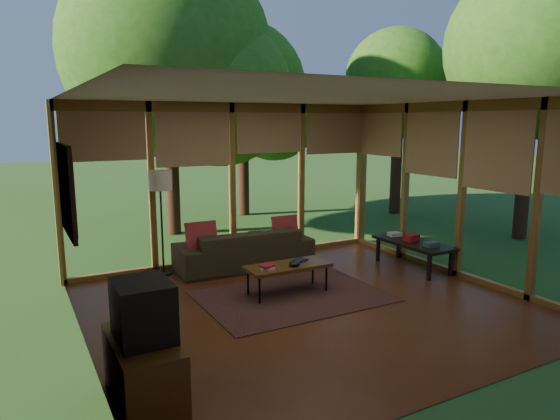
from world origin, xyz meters
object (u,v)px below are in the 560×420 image
coffee_table (288,267)px  sofa (244,248)px  media_cabinet (144,372)px  television (143,310)px  side_console (413,244)px  floor_lamp (160,186)px

coffee_table → sofa: bearing=90.0°
media_cabinet → television: television is taller
media_cabinet → coffee_table: 3.07m
television → side_console: size_ratio=0.39×
sofa → coffee_table: size_ratio=1.86×
media_cabinet → side_console: bearing=21.7°
coffee_table → side_console: (2.42, 0.09, 0.02)m
sofa → floor_lamp: (-1.28, 0.28, 1.08)m
floor_lamp → coffee_table: size_ratio=1.38×
sofa → coffee_table: 1.47m
sofa → side_console: (2.42, -1.37, 0.08)m
media_cabinet → side_console: size_ratio=0.71×
floor_lamp → coffee_table: floor_lamp is taller
coffee_table → media_cabinet: bearing=-143.0°
sofa → media_cabinet: 4.12m
floor_lamp → side_console: floor_lamp is taller
side_console → coffee_table: bearing=-177.8°
floor_lamp → side_console: size_ratio=1.18×
television → side_console: (4.85, 1.93, -0.44)m
sofa → television: 4.14m
media_cabinet → coffee_table: (2.45, 1.84, 0.09)m
media_cabinet → side_console: 5.24m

